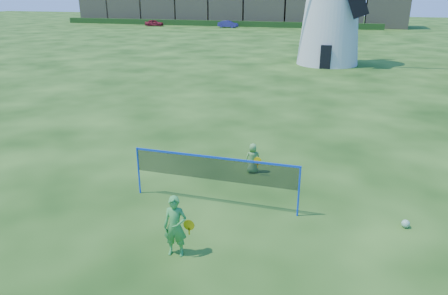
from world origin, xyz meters
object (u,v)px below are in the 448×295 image
car_left (154,23)px  car_right (228,24)px  play_ball (406,224)px  player_girl (175,226)px  badminton_net (214,169)px  player_boy (253,158)px

car_left → car_right: 14.32m
play_ball → player_girl: bearing=-152.0°
player_girl → car_right: bearing=96.9°
badminton_net → car_left: 70.62m
play_ball → car_left: car_left is taller
badminton_net → player_boy: 2.73m
badminton_net → play_ball: 5.51m
player_girl → player_boy: 5.35m
player_girl → badminton_net: bearing=79.6°
badminton_net → car_right: 66.04m
car_left → badminton_net: bearing=-167.1°
badminton_net → player_boy: badminton_net is taller
player_girl → player_boy: (0.69, 5.30, -0.24)m
badminton_net → car_right: size_ratio=1.37×
player_boy → car_right: car_right is taller
car_left → play_ball: bearing=-163.3°
player_boy → player_girl: bearing=63.1°
car_right → badminton_net: bearing=-153.8°
car_left → car_right: (14.30, 0.73, 0.02)m
car_right → player_boy: bearing=-152.6°
player_girl → play_ball: bearing=19.7°
badminton_net → play_ball: bearing=2.4°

